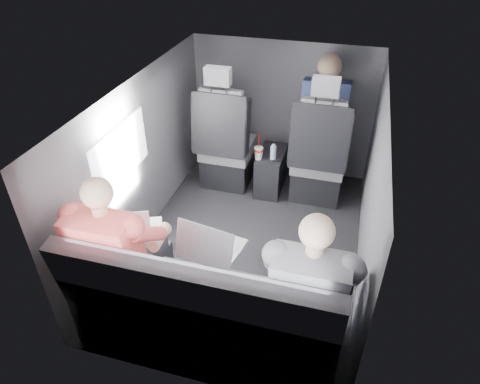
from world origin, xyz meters
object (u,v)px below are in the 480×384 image
(passenger_rear_right, at_px, (310,289))
(passenger_front_right, at_px, (324,114))
(laptop_black, at_px, (323,274))
(center_console, at_px, (271,171))
(front_seat_left, at_px, (226,149))
(laptop_white, at_px, (134,229))
(front_seat_right, at_px, (318,161))
(soda_cup, at_px, (259,153))
(rear_bench, at_px, (205,316))
(water_bottle, at_px, (273,153))
(laptop_silver, at_px, (210,245))
(passenger_rear_left, at_px, (121,251))

(passenger_rear_right, bearing_deg, passenger_front_right, 94.71)
(laptop_black, bearing_deg, center_console, 110.88)
(front_seat_left, relative_size, laptop_white, 3.21)
(front_seat_right, relative_size, soda_cup, 4.90)
(laptop_white, bearing_deg, rear_bench, -27.20)
(laptop_black, height_order, passenger_front_right, passenger_front_right)
(front_seat_right, xyz_separation_m, water_bottle, (-0.42, -0.08, 0.07))
(laptop_white, relative_size, passenger_front_right, 0.44)
(center_console, height_order, laptop_silver, laptop_silver)
(front_seat_right, xyz_separation_m, center_console, (-0.45, 0.04, -0.20))
(passenger_front_right, bearing_deg, water_bottle, -140.04)
(front_seat_left, bearing_deg, center_console, 5.07)
(front_seat_right, distance_m, soda_cup, 0.56)
(water_bottle, height_order, laptop_black, laptop_black)
(rear_bench, xyz_separation_m, laptop_white, (-0.58, 0.30, 0.32))
(laptop_silver, distance_m, laptop_black, 0.71)
(laptop_silver, height_order, passenger_front_right, passenger_front_right)
(passenger_rear_right, bearing_deg, center_console, 108.03)
(front_seat_left, relative_size, soda_cup, 4.90)
(center_console, xyz_separation_m, passenger_rear_left, (-0.57, -1.85, 0.43))
(front_seat_left, xyz_separation_m, water_bottle, (0.48, -0.08, 0.07))
(passenger_front_right, bearing_deg, soda_cup, -146.01)
(rear_bench, distance_m, passenger_front_right, 2.25)
(soda_cup, relative_size, laptop_white, 0.65)
(rear_bench, height_order, laptop_black, rear_bench)
(laptop_silver, relative_size, passenger_front_right, 0.47)
(front_seat_right, xyz_separation_m, passenger_rear_left, (-1.02, -1.81, 0.23))
(rear_bench, height_order, laptop_white, rear_bench)
(front_seat_right, height_order, rear_bench, front_seat_right)
(passenger_rear_right, bearing_deg, laptop_black, 67.04)
(water_bottle, distance_m, passenger_front_right, 0.59)
(passenger_rear_left, xyz_separation_m, passenger_rear_right, (1.17, 0.00, -0.00))
(soda_cup, bearing_deg, passenger_rear_right, -67.66)
(passenger_front_right, bearing_deg, laptop_black, -83.39)
(laptop_silver, distance_m, passenger_rear_right, 0.68)
(front_seat_right, bearing_deg, laptop_white, -122.87)
(center_console, distance_m, water_bottle, 0.30)
(center_console, bearing_deg, laptop_silver, -91.76)
(laptop_silver, xyz_separation_m, passenger_rear_left, (-0.52, -0.19, -0.01))
(laptop_white, bearing_deg, water_bottle, 67.95)
(passenger_rear_left, distance_m, passenger_front_right, 2.30)
(front_seat_left, height_order, rear_bench, front_seat_left)
(rear_bench, bearing_deg, center_console, 90.00)
(laptop_silver, distance_m, passenger_front_right, 1.94)
(front_seat_left, height_order, front_seat_right, same)
(front_seat_right, relative_size, water_bottle, 7.99)
(front_seat_right, relative_size, laptop_silver, 3.03)
(laptop_black, bearing_deg, passenger_front_right, 96.61)
(laptop_white, bearing_deg, soda_cup, 72.11)
(front_seat_right, distance_m, passenger_rear_right, 1.83)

